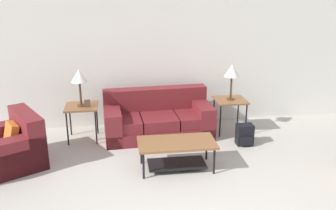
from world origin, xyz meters
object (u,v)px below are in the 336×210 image
at_px(side_table_left, 82,109).
at_px(table_lamp_right, 232,72).
at_px(couch, 158,120).
at_px(armchair, 8,148).
at_px(side_table_right, 230,103).
at_px(coffee_table, 177,149).
at_px(table_lamp_left, 79,77).
at_px(backpack, 245,135).

distance_m(side_table_left, table_lamp_right, 2.74).
bearing_deg(side_table_left, table_lamp_right, -0.00).
xyz_separation_m(couch, armchair, (-2.38, -0.88, -0.01)).
bearing_deg(side_table_right, table_lamp_right, -108.43).
xyz_separation_m(couch, table_lamp_right, (1.34, -0.01, 0.85)).
height_order(coffee_table, side_table_right, side_table_right).
bearing_deg(table_lamp_left, coffee_table, -41.79).
height_order(couch, coffee_table, couch).
height_order(side_table_right, table_lamp_right, table_lamp_right).
xyz_separation_m(couch, side_table_left, (-1.33, -0.01, 0.27)).
xyz_separation_m(couch, coffee_table, (0.14, -1.33, 0.03)).
height_order(couch, table_lamp_left, table_lamp_left).
bearing_deg(coffee_table, side_table_right, 47.50).
height_order(armchair, table_lamp_right, table_lamp_right).
bearing_deg(table_lamp_left, armchair, -140.31).
xyz_separation_m(table_lamp_left, backpack, (2.76, -0.61, -0.97)).
bearing_deg(couch, armchair, -159.70).
distance_m(side_table_left, backpack, 2.86).
relative_size(coffee_table, table_lamp_right, 1.76).
relative_size(side_table_left, table_lamp_left, 0.96).
bearing_deg(couch, table_lamp_left, -179.46).
relative_size(armchair, side_table_right, 2.13).
relative_size(side_table_right, backpack, 1.73).
xyz_separation_m(armchair, coffee_table, (2.51, -0.45, 0.04)).
bearing_deg(side_table_right, couch, 179.46).
distance_m(armchair, side_table_left, 1.39).
distance_m(side_table_right, backpack, 0.73).
xyz_separation_m(side_table_left, side_table_right, (2.67, 0.00, 0.00)).
xyz_separation_m(couch, table_lamp_left, (-1.33, -0.01, 0.85)).
bearing_deg(coffee_table, armchair, 169.94).
bearing_deg(table_lamp_right, side_table_right, 71.57).
height_order(armchair, side_table_right, armchair).
bearing_deg(armchair, side_table_left, 39.69).
relative_size(couch, side_table_left, 3.12).
bearing_deg(armchair, table_lamp_right, 13.13).
bearing_deg(table_lamp_left, side_table_right, 0.00).
relative_size(side_table_right, table_lamp_left, 0.96).
height_order(side_table_right, backpack, side_table_right).
relative_size(coffee_table, table_lamp_left, 1.76).
relative_size(armchair, coffee_table, 1.17).
height_order(couch, backpack, couch).
height_order(table_lamp_left, table_lamp_right, same).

